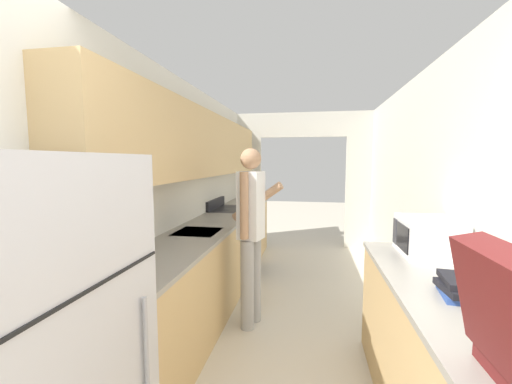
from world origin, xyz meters
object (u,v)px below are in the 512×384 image
Objects in this scene: refrigerator at (27,367)px; microwave at (428,237)px; range_oven at (235,239)px; book_stack at (466,288)px; person at (251,231)px.

refrigerator is 3.44× the size of microwave.
book_stack is at bearing -55.20° from range_oven.
microwave is (1.93, 1.50, 0.23)m from refrigerator.
range_oven is at bearing 33.36° from person.
microwave reaches higher than range_oven.
range_oven is 2.82m from microwave.
refrigerator reaches higher than microwave.
refrigerator is 5.80× the size of book_stack.
refrigerator is at bearing -89.48° from range_oven.
microwave is at bearing 37.99° from refrigerator.
person is 3.63× the size of microwave.
range_oven is at bearing 124.80° from book_stack.
refrigerator is 0.95× the size of person.
microwave reaches higher than book_stack.
refrigerator is at bearing -158.17° from book_stack.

